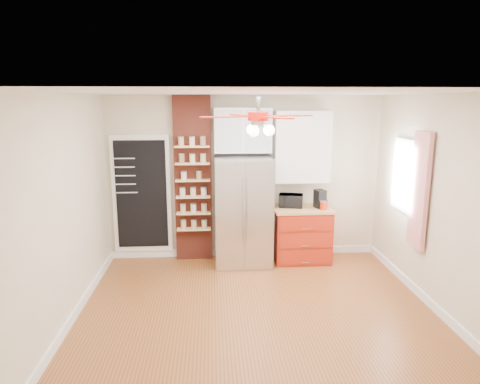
{
  "coord_description": "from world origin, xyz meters",
  "views": [
    {
      "loc": [
        -0.55,
        -4.97,
        2.61
      ],
      "look_at": [
        -0.15,
        0.9,
        1.35
      ],
      "focal_mm": 32.0,
      "sensor_mm": 36.0,
      "label": 1
    }
  ],
  "objects": [
    {
      "name": "wall_back",
      "position": [
        0.0,
        2.0,
        1.35
      ],
      "size": [
        4.5,
        0.02,
        2.7
      ],
      "primitive_type": "cube",
      "color": "beige",
      "rests_on": "floor"
    },
    {
      "name": "ceiling_fan",
      "position": [
        0.0,
        0.0,
        2.42
      ],
      "size": [
        1.4,
        1.4,
        0.44
      ],
      "color": "silver",
      "rests_on": "ceiling"
    },
    {
      "name": "toaster_oven",
      "position": [
        0.74,
        1.76,
        1.01
      ],
      "size": [
        0.43,
        0.34,
        0.21
      ],
      "primitive_type": "imported",
      "rotation": [
        0.0,
        0.0,
        -0.23
      ],
      "color": "black",
      "rests_on": "red_cabinet"
    },
    {
      "name": "floor",
      "position": [
        0.0,
        0.0,
        0.0
      ],
      "size": [
        4.5,
        4.5,
        0.0
      ],
      "primitive_type": "plane",
      "color": "brown",
      "rests_on": "ground"
    },
    {
      "name": "ceiling",
      "position": [
        0.0,
        0.0,
        2.7
      ],
      "size": [
        4.5,
        4.5,
        0.0
      ],
      "primitive_type": "plane",
      "color": "white",
      "rests_on": "wall_back"
    },
    {
      "name": "brick_pillar",
      "position": [
        -0.85,
        1.92,
        1.35
      ],
      "size": [
        0.6,
        0.16,
        2.7
      ],
      "primitive_type": "cube",
      "color": "maroon",
      "rests_on": "floor"
    },
    {
      "name": "wall_front",
      "position": [
        0.0,
        -2.0,
        1.35
      ],
      "size": [
        4.5,
        0.02,
        2.7
      ],
      "primitive_type": "cube",
      "color": "beige",
      "rests_on": "floor"
    },
    {
      "name": "coffee_maker",
      "position": [
        1.2,
        1.67,
        1.05
      ],
      "size": [
        0.19,
        0.21,
        0.29
      ],
      "primitive_type": "cube",
      "rotation": [
        0.0,
        0.0,
        0.3
      ],
      "color": "black",
      "rests_on": "red_cabinet"
    },
    {
      "name": "upper_glass_cabinet",
      "position": [
        -0.05,
        1.82,
        2.15
      ],
      "size": [
        0.9,
        0.35,
        0.7
      ],
      "primitive_type": "cube",
      "color": "white",
      "rests_on": "wall_back"
    },
    {
      "name": "curtain",
      "position": [
        2.18,
        0.35,
        1.45
      ],
      "size": [
        0.06,
        0.4,
        1.55
      ],
      "primitive_type": "cube",
      "color": "red",
      "rests_on": "wall_right"
    },
    {
      "name": "red_cabinet",
      "position": [
        0.92,
        1.68,
        0.45
      ],
      "size": [
        0.94,
        0.64,
        0.9
      ],
      "color": "#9E2210",
      "rests_on": "floor"
    },
    {
      "name": "canister_left",
      "position": [
        1.22,
        1.54,
        0.96
      ],
      "size": [
        0.13,
        0.13,
        0.13
      ],
      "primitive_type": "cylinder",
      "rotation": [
        0.0,
        0.0,
        -0.31
      ],
      "color": "red",
      "rests_on": "red_cabinet"
    },
    {
      "name": "wall_right",
      "position": [
        2.25,
        0.0,
        1.35
      ],
      "size": [
        0.02,
        4.0,
        2.7
      ],
      "primitive_type": "cube",
      "color": "beige",
      "rests_on": "floor"
    },
    {
      "name": "upper_shelf_unit",
      "position": [
        0.92,
        1.85,
        1.88
      ],
      "size": [
        0.9,
        0.3,
        1.15
      ],
      "primitive_type": "cube",
      "color": "white",
      "rests_on": "wall_back"
    },
    {
      "name": "chalkboard",
      "position": [
        -1.7,
        1.96,
        1.1
      ],
      "size": [
        0.95,
        0.05,
        1.95
      ],
      "color": "white",
      "rests_on": "wall_back"
    },
    {
      "name": "window",
      "position": [
        2.23,
        0.9,
        1.55
      ],
      "size": [
        0.04,
        0.75,
        1.05
      ],
      "primitive_type": "cube",
      "color": "white",
      "rests_on": "wall_right"
    },
    {
      "name": "wall_left",
      "position": [
        -2.25,
        0.0,
        1.35
      ],
      "size": [
        0.02,
        4.0,
        2.7
      ],
      "primitive_type": "cube",
      "color": "beige",
      "rests_on": "floor"
    },
    {
      "name": "canister_right",
      "position": [
        1.29,
        1.72,
        0.96
      ],
      "size": [
        0.14,
        0.14,
        0.13
      ],
      "primitive_type": "cylinder",
      "rotation": [
        0.0,
        0.0,
        -0.43
      ],
      "color": "red",
      "rests_on": "red_cabinet"
    },
    {
      "name": "pantry_jar_beans",
      "position": [
        -0.75,
        1.81,
        1.43
      ],
      "size": [
        0.11,
        0.11,
        0.12
      ],
      "primitive_type": "cylinder",
      "rotation": [
        0.0,
        0.0,
        0.16
      ],
      "color": "olive",
      "rests_on": "brick_pillar"
    },
    {
      "name": "pantry_jar_oats",
      "position": [
        -0.99,
        1.75,
        1.43
      ],
      "size": [
        0.1,
        0.1,
        0.12
      ],
      "primitive_type": "cylinder",
      "rotation": [
        0.0,
        0.0,
        -0.11
      ],
      "color": "beige",
      "rests_on": "brick_pillar"
    },
    {
      "name": "fridge",
      "position": [
        -0.05,
        1.63,
        0.88
      ],
      "size": [
        0.9,
        0.7,
        1.75
      ],
      "primitive_type": "cube",
      "color": "silver",
      "rests_on": "floor"
    }
  ]
}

